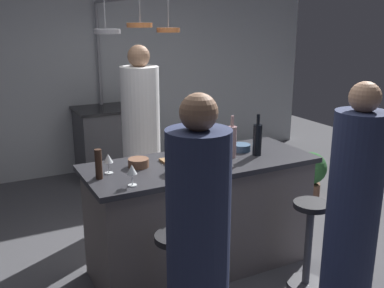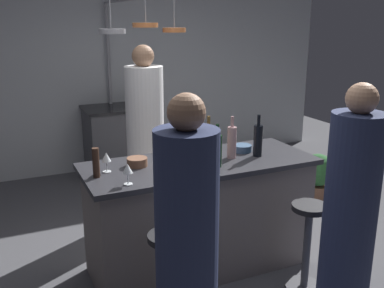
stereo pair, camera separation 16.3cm
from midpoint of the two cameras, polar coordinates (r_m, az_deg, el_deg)
ground_plane at (r=3.80m, az=2.24°, el=-15.25°), size 9.00×9.00×0.00m
back_wall at (r=5.97m, az=-10.15°, el=9.23°), size 6.40×0.16×2.60m
kitchen_island at (r=3.59m, az=2.32°, el=-9.05°), size 1.80×0.72×0.90m
stove_range at (r=5.75m, az=-8.73°, el=0.38°), size 0.80×0.64×0.89m
chef at (r=4.36m, az=-4.91°, el=0.33°), size 0.37×0.37×1.73m
bar_stool_right at (r=3.46m, az=15.88°, el=-12.14°), size 0.28×0.28×0.68m
guest_right at (r=3.08m, az=21.00°, el=-8.64°), size 0.34×0.34×1.60m
bar_stool_left at (r=2.94m, az=-1.32°, el=-16.80°), size 0.28×0.28×0.68m
guest_left at (r=2.46m, az=1.29°, el=-13.75°), size 0.34×0.34×1.61m
overhead_pot_rack at (r=4.96m, az=-7.11°, el=12.39°), size 0.89×1.55×2.17m
potted_plant at (r=5.17m, az=16.66°, el=-3.66°), size 0.36×0.36×0.52m
cutting_board at (r=3.42m, az=0.16°, el=-2.12°), size 0.32×0.22×0.02m
pepper_mill at (r=3.11m, az=-10.75°, el=-2.39°), size 0.05×0.05×0.21m
wine_bottle_rose at (r=3.49m, az=6.46°, el=0.29°), size 0.07×0.07×0.33m
wine_bottle_dark at (r=3.57m, az=9.74°, el=0.51°), size 0.07×0.07×0.33m
wine_bottle_amber at (r=3.55m, az=3.44°, el=0.49°), size 0.07×0.07×0.32m
wine_bottle_red at (r=3.28m, az=4.65°, el=-0.81°), size 0.07×0.07×0.32m
wine_glass_by_chef at (r=3.20m, az=-9.51°, el=-1.80°), size 0.07×0.07×0.15m
wine_glass_near_left_guest at (r=2.94m, az=-6.69°, el=-3.28°), size 0.07×0.07×0.15m
mixing_bowl_steel at (r=3.15m, az=-0.79°, el=-3.32°), size 0.17×0.17×0.06m
mixing_bowl_wooden at (r=3.32m, az=-5.65°, el=-2.31°), size 0.15×0.15×0.06m
mixing_bowl_blue at (r=3.70m, az=7.72°, el=-0.55°), size 0.15×0.15×0.06m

